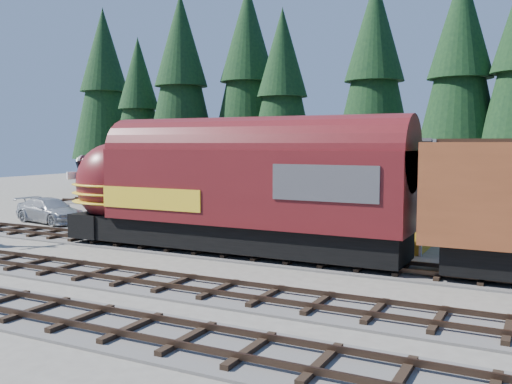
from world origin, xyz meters
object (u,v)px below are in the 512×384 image
at_px(depot, 319,182).
at_px(locomotive, 217,194).
at_px(caboose, 149,175).
at_px(pickup_truck_b, 50,210).
at_px(pickup_truck_a, 180,218).

xyz_separation_m(depot, locomotive, (-2.50, -6.50, -0.23)).
bearing_deg(caboose, depot, -23.50).
bearing_deg(depot, locomotive, -111.06).
distance_m(locomotive, pickup_truck_b, 15.23).
height_order(depot, locomotive, depot).
relative_size(locomotive, pickup_truck_a, 3.14).
relative_size(caboose, pickup_truck_b, 1.79).
bearing_deg(depot, caboose, 156.50).
distance_m(depot, pickup_truck_a, 8.35).
distance_m(caboose, pickup_truck_b, 10.45).
bearing_deg(pickup_truck_b, depot, -71.08).
distance_m(depot, locomotive, 6.97).
relative_size(depot, pickup_truck_a, 2.32).
bearing_deg(pickup_truck_b, locomotive, -94.53).
xyz_separation_m(locomotive, caboose, (-14.75, 14.00, -0.25)).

